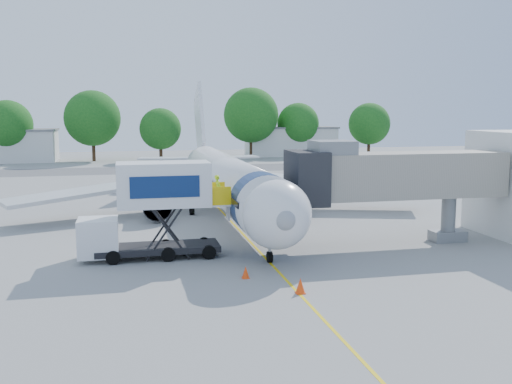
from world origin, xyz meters
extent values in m
plane|color=gray|center=(0.00, 0.00, 0.00)|extent=(160.00, 160.00, 0.00)
cube|color=yellow|center=(0.00, 0.00, 0.01)|extent=(0.15, 70.00, 0.01)
cube|color=#59595B|center=(0.00, 42.00, 0.00)|extent=(120.00, 10.00, 0.01)
cylinder|color=silver|center=(0.00, 3.00, 3.00)|extent=(3.70, 28.00, 3.70)
sphere|color=silver|center=(0.00, -11.00, 3.00)|extent=(3.70, 3.70, 3.70)
sphere|color=gray|center=(0.00, -12.55, 3.00)|extent=(1.10, 1.10, 1.10)
cone|color=silver|center=(0.00, 20.00, 3.00)|extent=(3.70, 6.00, 3.70)
cube|color=silver|center=(0.00, 21.00, 7.20)|extent=(0.35, 7.26, 8.29)
cube|color=silver|center=(9.00, 6.50, 2.30)|extent=(16.17, 9.32, 1.42)
cube|color=silver|center=(-9.00, 6.50, 2.30)|extent=(16.17, 9.32, 1.42)
cylinder|color=#999BA0|center=(5.50, 4.50, 1.30)|extent=(2.10, 3.60, 2.10)
cylinder|color=#999BA0|center=(-5.50, 4.50, 1.30)|extent=(2.10, 3.60, 2.10)
cube|color=black|center=(0.00, -11.30, 3.45)|extent=(2.60, 1.39, 0.81)
cylinder|color=navy|center=(0.00, -8.00, 3.00)|extent=(3.73, 2.00, 3.73)
cylinder|color=silver|center=(0.00, -9.50, 0.75)|extent=(0.16, 0.16, 1.50)
cylinder|color=black|center=(0.00, -9.50, 0.32)|extent=(0.25, 0.64, 0.64)
cylinder|color=black|center=(2.60, 6.00, 0.45)|extent=(0.35, 0.90, 0.90)
cylinder|color=black|center=(-2.60, 6.00, 0.45)|extent=(0.35, 0.90, 0.90)
cube|color=#9D9386|center=(9.00, -7.00, 4.40)|extent=(13.60, 2.60, 2.80)
cube|color=black|center=(2.90, -7.00, 4.40)|extent=(2.00, 3.20, 3.20)
cube|color=slate|center=(4.50, -7.00, 6.20)|extent=(2.40, 2.40, 0.80)
cylinder|color=slate|center=(12.50, -7.00, 1.50)|extent=(0.90, 0.90, 3.00)
cube|color=slate|center=(12.50, -7.00, 0.35)|extent=(2.20, 1.20, 0.70)
cylinder|color=black|center=(11.60, -7.00, 0.35)|extent=(0.30, 0.70, 0.70)
cylinder|color=black|center=(13.40, -7.00, 0.35)|extent=(0.30, 0.70, 0.70)
cube|color=black|center=(-6.00, -7.00, 0.55)|extent=(7.00, 2.30, 0.35)
cube|color=white|center=(-9.30, -7.00, 1.35)|extent=(2.20, 2.20, 2.10)
cube|color=black|center=(-9.30, -7.00, 1.80)|extent=(1.90, 2.10, 0.70)
cube|color=white|center=(-5.60, -7.00, 4.25)|extent=(5.20, 2.40, 2.50)
cube|color=navy|center=(-5.60, -8.22, 4.25)|extent=(3.80, 0.04, 1.20)
cube|color=silver|center=(-2.45, -7.00, 3.05)|extent=(1.10, 2.20, 0.10)
cube|color=yellow|center=(-2.45, -8.05, 3.60)|extent=(1.10, 0.06, 1.10)
cube|color=yellow|center=(-2.45, -5.95, 3.60)|extent=(1.10, 0.06, 1.10)
cylinder|color=black|center=(-3.20, -8.05, 0.40)|extent=(0.80, 0.25, 0.80)
cylinder|color=black|center=(-3.20, -5.95, 0.40)|extent=(0.80, 0.25, 0.80)
cylinder|color=black|center=(-8.50, -8.05, 0.40)|extent=(0.80, 0.25, 0.80)
cylinder|color=black|center=(-8.50, -5.95, 0.40)|extent=(0.80, 0.25, 0.80)
imported|color=#A5DB17|center=(-2.49, -7.00, 3.90)|extent=(0.53, 0.66, 1.60)
cube|color=white|center=(0.74, -15.49, 0.68)|extent=(3.78, 2.74, 1.36)
cube|color=navy|center=(0.74, -15.49, 1.12)|extent=(2.37, 2.18, 0.34)
cylinder|color=black|center=(-0.34, -16.57, 0.34)|extent=(0.72, 0.45, 0.68)
cylinder|color=black|center=(-0.77, -15.28, 0.34)|extent=(0.72, 0.45, 0.68)
cylinder|color=black|center=(2.24, -15.70, 0.34)|extent=(0.72, 0.45, 0.68)
cylinder|color=black|center=(1.81, -14.41, 0.34)|extent=(0.72, 0.45, 0.68)
cone|color=#F8410D|center=(-1.92, -12.12, 0.31)|extent=(0.39, 0.39, 0.63)
cube|color=#F8410D|center=(-1.92, -12.12, 0.02)|extent=(0.36, 0.36, 0.04)
cone|color=#F8410D|center=(0.07, -15.04, 0.37)|extent=(0.46, 0.46, 0.74)
cube|color=#F8410D|center=(0.07, -15.04, 0.02)|extent=(0.42, 0.42, 0.04)
cube|color=silver|center=(22.00, 62.00, 2.50)|extent=(16.00, 7.00, 5.00)
cube|color=slate|center=(22.00, 62.00, 5.15)|extent=(16.40, 7.40, 0.30)
cylinder|color=#382314|center=(-25.96, 58.05, 1.76)|extent=(0.56, 0.56, 3.52)
sphere|color=#165218|center=(-25.96, 58.05, 6.05)|extent=(7.81, 7.81, 7.81)
cylinder|color=#382314|center=(-12.93, 57.89, 2.04)|extent=(0.56, 0.56, 4.08)
sphere|color=#165218|center=(-12.93, 57.89, 7.03)|extent=(9.08, 9.08, 9.08)
cylinder|color=#382314|center=(-2.10, 56.05, 1.53)|extent=(0.56, 0.56, 3.07)
sphere|color=#165218|center=(-2.10, 56.05, 5.29)|extent=(6.82, 6.82, 6.82)
cylinder|color=#382314|center=(13.86, 59.08, 2.17)|extent=(0.56, 0.56, 4.33)
sphere|color=#165218|center=(13.86, 59.08, 7.46)|extent=(9.63, 9.63, 9.63)
cylinder|color=#382314|center=(22.93, 60.50, 1.70)|extent=(0.56, 0.56, 3.41)
sphere|color=#165218|center=(22.93, 60.50, 5.87)|extent=(7.57, 7.57, 7.57)
cylinder|color=#382314|center=(35.69, 57.93, 1.70)|extent=(0.56, 0.56, 3.41)
sphere|color=#165218|center=(35.69, 57.93, 5.87)|extent=(7.57, 7.57, 7.57)
camera|label=1|loc=(-7.56, -39.44, 8.46)|focal=40.00mm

